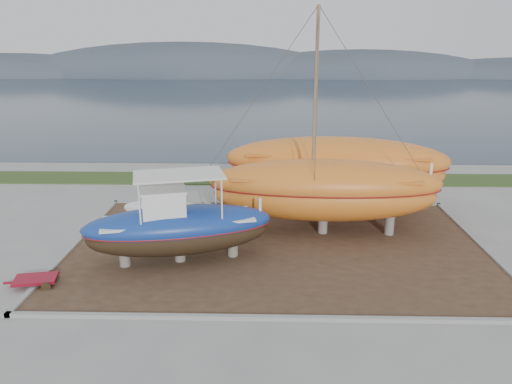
# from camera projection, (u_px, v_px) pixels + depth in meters

# --- Properties ---
(ground) EXTENTS (140.00, 140.00, 0.00)m
(ground) POSITION_uv_depth(u_px,v_px,m) (279.00, 290.00, 18.46)
(ground) COLOR gray
(ground) RESTS_ON ground
(dirt_patch) EXTENTS (18.00, 12.00, 0.06)m
(dirt_patch) POSITION_uv_depth(u_px,v_px,m) (278.00, 247.00, 22.28)
(dirt_patch) COLOR #422D1E
(dirt_patch) RESTS_ON ground
(curb_frame) EXTENTS (18.60, 12.60, 0.15)m
(curb_frame) POSITION_uv_depth(u_px,v_px,m) (278.00, 246.00, 22.26)
(curb_frame) COLOR gray
(curb_frame) RESTS_ON ground
(grass_strip) EXTENTS (44.00, 3.00, 0.08)m
(grass_strip) POSITION_uv_depth(u_px,v_px,m) (275.00, 179.00, 33.28)
(grass_strip) COLOR #284219
(grass_strip) RESTS_ON ground
(sea) EXTENTS (260.00, 100.00, 0.04)m
(sea) POSITION_uv_depth(u_px,v_px,m) (271.00, 96.00, 85.47)
(sea) COLOR #1C2C39
(sea) RESTS_ON ground
(mountain_ridge) EXTENTS (200.00, 36.00, 20.00)m
(mountain_ridge) POSITION_uv_depth(u_px,v_px,m) (270.00, 75.00, 138.12)
(mountain_ridge) COLOR #333D49
(mountain_ridge) RESTS_ON ground
(blue_caique) EXTENTS (8.08, 4.25, 3.72)m
(blue_caique) POSITION_uv_depth(u_px,v_px,m) (178.00, 218.00, 20.28)
(blue_caique) COLOR navy
(blue_caique) RESTS_ON dirt_patch
(white_dinghy) EXTENTS (4.84, 2.75, 1.37)m
(white_dinghy) POSITION_uv_depth(u_px,v_px,m) (167.00, 216.00, 24.05)
(white_dinghy) COLOR white
(white_dinghy) RESTS_ON dirt_patch
(orange_sailboat) EXTENTS (10.96, 3.59, 10.26)m
(orange_sailboat) POSITION_uv_depth(u_px,v_px,m) (327.00, 126.00, 22.38)
(orange_sailboat) COLOR orange
(orange_sailboat) RESTS_ON dirt_patch
(orange_bare_hull) EXTENTS (12.09, 4.59, 3.87)m
(orange_bare_hull) POSITION_uv_depth(u_px,v_px,m) (336.00, 175.00, 26.62)
(orange_bare_hull) COLOR orange
(orange_bare_hull) RESTS_ON dirt_patch
(red_trailer) EXTENTS (2.47, 1.58, 0.32)m
(red_trailer) POSITION_uv_depth(u_px,v_px,m) (36.00, 281.00, 18.76)
(red_trailer) COLOR maroon
(red_trailer) RESTS_ON ground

